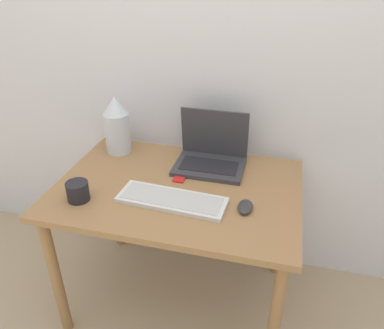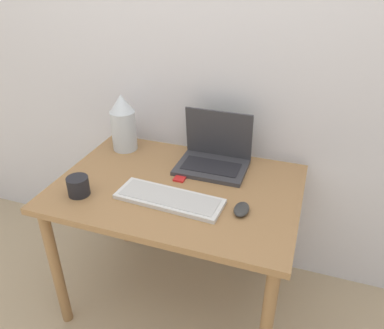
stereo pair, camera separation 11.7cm
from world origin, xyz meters
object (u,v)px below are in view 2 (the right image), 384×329
Objects in this scene: vase at (123,123)px; laptop at (214,155)px; mp3_player at (180,178)px; mug at (78,186)px; keyboard at (169,199)px; mouse at (242,209)px.

laptop is at bearing -2.37° from vase.
mug reaches higher than mp3_player.
keyboard is 1.56× the size of vase.
keyboard is at bearing -104.95° from laptop.
keyboard is 0.18m from mp3_player.
laptop is at bearing 42.09° from mug.
mouse is (0.21, -0.33, -0.04)m from laptop.
vase is 0.45m from mp3_player.
keyboard is at bearing 12.11° from mug.
mouse is 0.70m from mug.
laptop is 0.71× the size of keyboard.
laptop is 0.21m from mp3_player.
vase is at bearing 153.74° from mouse.
keyboard reaches higher than mp3_player.
mp3_player is 0.45m from mug.
keyboard is 4.62× the size of mouse.
mouse is 0.36m from mp3_player.
laptop is at bearing 75.05° from keyboard.
vase is 4.90× the size of mp3_player.
mouse is at bearing -26.26° from vase.
mouse is at bearing -57.25° from laptop.
mp3_player is (-0.02, 0.18, -0.01)m from keyboard.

